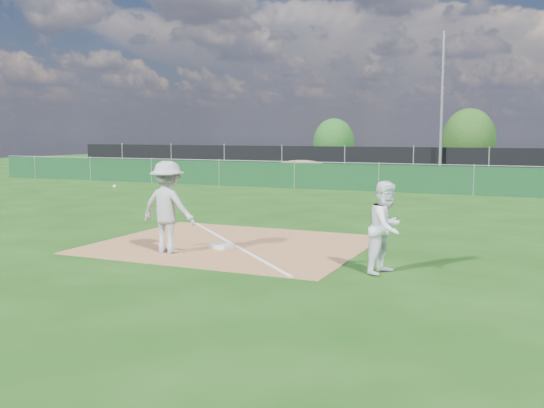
{
  "coord_description": "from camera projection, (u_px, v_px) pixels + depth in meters",
  "views": [
    {
      "loc": [
        6.41,
        -11.29,
        2.57
      ],
      "look_at": [
        1.01,
        1.0,
        1.0
      ],
      "focal_mm": 40.0,
      "sensor_mm": 36.0,
      "label": 1
    }
  ],
  "objects": [
    {
      "name": "ground",
      "position": [
        345.0,
        204.0,
        22.22
      ],
      "size": [
        90.0,
        90.0,
        0.0
      ],
      "primitive_type": "plane",
      "color": "#15420E",
      "rests_on": "ground"
    },
    {
      "name": "infield_dirt",
      "position": [
        232.0,
        244.0,
        14.03
      ],
      "size": [
        6.0,
        5.0,
        0.02
      ],
      "primitive_type": "cube",
      "color": "#9A663D",
      "rests_on": "ground"
    },
    {
      "name": "foul_line",
      "position": [
        232.0,
        244.0,
        14.03
      ],
      "size": [
        5.01,
        5.01,
        0.01
      ],
      "primitive_type": "cube",
      "rotation": [
        0.0,
        0.0,
        0.79
      ],
      "color": "white",
      "rests_on": "infield_dirt"
    },
    {
      "name": "green_fence",
      "position": [
        379.0,
        178.0,
        26.69
      ],
      "size": [
        44.0,
        0.05,
        1.2
      ],
      "primitive_type": "cube",
      "color": "#0E3619",
      "rests_on": "ground"
    },
    {
      "name": "dirt_mound",
      "position": [
        301.0,
        171.0,
        31.88
      ],
      "size": [
        3.38,
        2.6,
        1.17
      ],
      "primitive_type": "ellipsoid",
      "color": "olive",
      "rests_on": "ground"
    },
    {
      "name": "black_fence",
      "position": [
        413.0,
        163.0,
        33.93
      ],
      "size": [
        46.0,
        0.04,
        1.8
      ],
      "primitive_type": "cube",
      "color": "black",
      "rests_on": "ground"
    },
    {
      "name": "parking_lot",
      "position": [
        428.0,
        174.0,
        38.58
      ],
      "size": [
        46.0,
        9.0,
        0.01
      ],
      "primitive_type": "cube",
      "color": "black",
      "rests_on": "ground"
    },
    {
      "name": "light_pole",
      "position": [
        442.0,
        107.0,
        32.7
      ],
      "size": [
        0.16,
        0.16,
        8.0
      ],
      "primitive_type": "cylinder",
      "color": "slate",
      "rests_on": "ground"
    },
    {
      "name": "first_base",
      "position": [
        221.0,
        246.0,
        13.55
      ],
      "size": [
        0.45,
        0.45,
        0.09
      ],
      "primitive_type": "cube",
      "rotation": [
        0.0,
        0.0,
        -0.09
      ],
      "color": "silver",
      "rests_on": "infield_dirt"
    },
    {
      "name": "play_at_first",
      "position": [
        168.0,
        207.0,
        12.92
      ],
      "size": [
        2.2,
        0.78,
        1.97
      ],
      "color": "#B4B4B6",
      "rests_on": "infield_dirt"
    },
    {
      "name": "runner",
      "position": [
        386.0,
        227.0,
        11.09
      ],
      "size": [
        0.85,
        0.97,
        1.71
      ],
      "primitive_type": "imported",
      "rotation": [
        0.0,
        0.0,
        1.3
      ],
      "color": "white",
      "rests_on": "ground"
    },
    {
      "name": "car_left",
      "position": [
        315.0,
        160.0,
        41.58
      ],
      "size": [
        4.75,
        3.4,
        1.5
      ],
      "primitive_type": "imported",
      "rotation": [
        0.0,
        0.0,
        1.16
      ],
      "color": "#ADB1B5",
      "rests_on": "parking_lot"
    },
    {
      "name": "car_mid",
      "position": [
        384.0,
        163.0,
        38.77
      ],
      "size": [
        4.38,
        2.3,
        1.37
      ],
      "primitive_type": "imported",
      "rotation": [
        0.0,
        0.0,
        1.78
      ],
      "color": "#111733",
      "rests_on": "parking_lot"
    },
    {
      "name": "car_right",
      "position": [
        503.0,
        164.0,
        36.28
      ],
      "size": [
        5.1,
        2.47,
        1.43
      ],
      "primitive_type": "imported",
      "rotation": [
        0.0,
        0.0,
        1.47
      ],
      "color": "black",
      "rests_on": "parking_lot"
    },
    {
      "name": "tree_left",
      "position": [
        334.0,
        142.0,
        45.94
      ],
      "size": [
        3.11,
        3.11,
        3.69
      ],
      "color": "#382316",
      "rests_on": "ground"
    },
    {
      "name": "tree_mid",
      "position": [
        469.0,
        138.0,
        43.22
      ],
      "size": [
        3.67,
        3.67,
        4.35
      ],
      "color": "#382316",
      "rests_on": "ground"
    }
  ]
}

